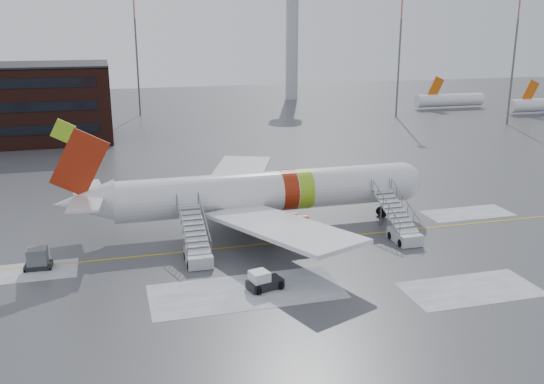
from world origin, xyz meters
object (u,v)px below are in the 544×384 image
object	(u,v)px
airstair_fwd	(401,228)
pushback_tug	(263,281)
airstair_aft	(197,248)
airliner	(257,193)
uld_container	(38,259)

from	to	relation	value
airstair_fwd	pushback_tug	distance (m)	16.16
airstair_fwd	airstair_aft	bearing A→B (deg)	180.00
airliner	pushback_tug	size ratio (longest dim) A/B	12.43
airstair_fwd	pushback_tug	world-z (taller)	airstair_fwd
pushback_tug	uld_container	size ratio (longest dim) A/B	1.31
airstair_aft	uld_container	distance (m)	12.53
airstair_fwd	uld_container	distance (m)	30.92
pushback_tug	airliner	bearing A→B (deg)	77.84
airstair_fwd	pushback_tug	xyz separation A→B (m)	(-14.62, -6.87, -0.42)
airliner	uld_container	bearing A→B (deg)	-165.64
airstair_fwd	uld_container	size ratio (longest dim) A/B	3.59
airliner	pushback_tug	bearing A→B (deg)	-102.16
airliner	airstair_fwd	bearing A→B (deg)	-29.11
airliner	airstair_fwd	xyz separation A→B (m)	(11.74, -6.54, -2.35)
uld_container	pushback_tug	bearing A→B (deg)	-27.63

